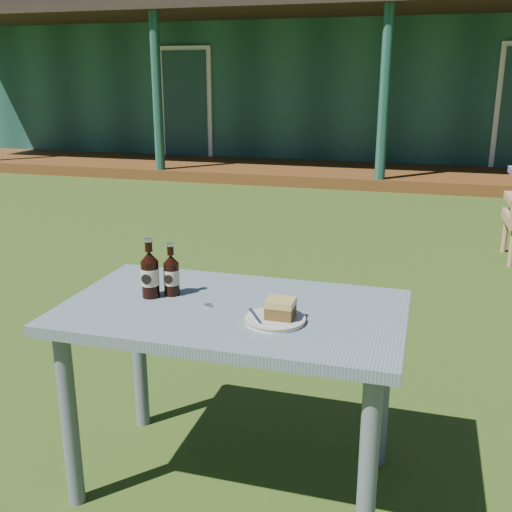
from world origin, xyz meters
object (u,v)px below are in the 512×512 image
(plate, at_px, (275,319))
(cola_bottle_far, at_px, (150,274))
(cola_bottle_near, at_px, (171,274))
(cake_slice, at_px, (281,308))
(cafe_table, at_px, (233,333))

(plate, distance_m, cola_bottle_far, 0.51)
(plate, height_order, cola_bottle_near, cola_bottle_near)
(cake_slice, relative_size, cola_bottle_near, 0.47)
(cola_bottle_far, bearing_deg, cafe_table, -2.31)
(cake_slice, bearing_deg, cola_bottle_near, 163.59)
(cafe_table, relative_size, cake_slice, 13.04)
(plate, relative_size, cola_bottle_far, 0.92)
(cola_bottle_far, bearing_deg, plate, -11.58)
(cafe_table, xyz_separation_m, cola_bottle_near, (-0.25, 0.05, 0.18))
(cafe_table, distance_m, cola_bottle_near, 0.32)
(cafe_table, distance_m, cola_bottle_far, 0.37)
(cafe_table, relative_size, cola_bottle_far, 5.43)
(cafe_table, xyz_separation_m, plate, (0.18, -0.09, 0.11))
(cafe_table, height_order, cake_slice, cake_slice)
(plate, relative_size, cake_slice, 2.22)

